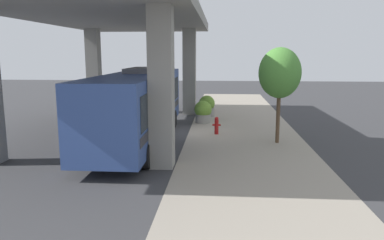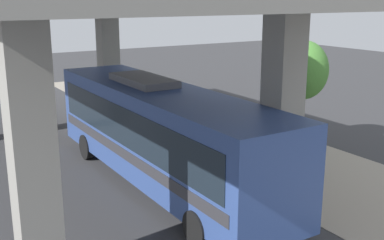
% 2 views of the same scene
% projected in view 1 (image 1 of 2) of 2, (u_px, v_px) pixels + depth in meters
% --- Properties ---
extents(ground_plane, '(80.00, 80.00, 0.00)m').
position_uv_depth(ground_plane, '(189.00, 132.00, 20.95)').
color(ground_plane, '#38383A').
rests_on(ground_plane, ground).
extents(sidewalk_strip, '(6.00, 40.00, 0.02)m').
position_uv_depth(sidewalk_strip, '(243.00, 133.00, 20.73)').
color(sidewalk_strip, gray).
rests_on(sidewalk_strip, ground).
extents(overpass, '(9.40, 20.90, 6.70)m').
position_uv_depth(overpass, '(115.00, 24.00, 20.21)').
color(overpass, gray).
rests_on(overpass, ground).
extents(bus, '(2.80, 12.32, 3.63)m').
position_uv_depth(bus, '(138.00, 103.00, 18.38)').
color(bus, '#334C8C').
rests_on(bus, ground).
extents(fire_hydrant, '(0.46, 0.22, 0.97)m').
position_uv_depth(fire_hydrant, '(217.00, 126.00, 20.36)').
color(fire_hydrant, '#B21919').
rests_on(fire_hydrant, ground).
extents(planter_front, '(1.10, 1.10, 1.49)m').
position_uv_depth(planter_front, '(207.00, 106.00, 25.99)').
color(planter_front, gray).
rests_on(planter_front, ground).
extents(planter_middle, '(1.11, 1.11, 1.41)m').
position_uv_depth(planter_middle, '(203.00, 112.00, 23.76)').
color(planter_middle, gray).
rests_on(planter_middle, ground).
extents(street_tree_near, '(2.03, 2.03, 4.66)m').
position_uv_depth(street_tree_near, '(280.00, 73.00, 17.91)').
color(street_tree_near, brown).
rests_on(street_tree_near, ground).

